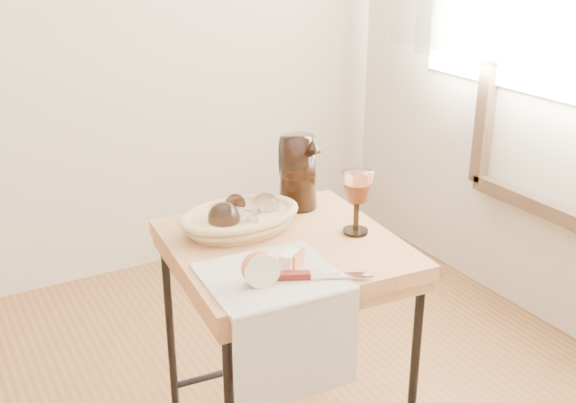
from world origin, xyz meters
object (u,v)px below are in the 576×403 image
bread_basket (240,221)px  apple_half (260,267)px  side_table (284,359)px  goblet_lying_b (258,212)px  tea_towel (271,276)px  pitcher (298,172)px  wine_goblet (357,203)px  table_knife (318,274)px  goblet_lying_a (229,212)px

bread_basket → apple_half: (-0.10, -0.30, 0.02)m
side_table → goblet_lying_b: (-0.02, 0.10, 0.42)m
goblet_lying_b → apple_half: size_ratio=1.42×
tea_towel → pitcher: (0.28, 0.35, 0.10)m
wine_goblet → pitcher: bearing=99.9°
goblet_lying_b → table_knife: 0.33m
bread_basket → table_knife: (0.03, -0.34, -0.01)m
bread_basket → wine_goblet: 0.32m
side_table → bread_basket: bread_basket is taller
pitcher → wine_goblet: (0.04, -0.24, -0.02)m
apple_half → table_knife: apple_half is taller
goblet_lying_b → apple_half: bearing=-153.7°
side_table → bread_basket: bearing=119.0°
pitcher → goblet_lying_b: bearing=-128.7°
tea_towel → goblet_lying_b: (0.10, 0.26, 0.05)m
goblet_lying_b → table_knife: goblet_lying_b is taller
table_knife → side_table: bearing=107.4°
goblet_lying_b → pitcher: size_ratio=0.50×
goblet_lying_a → side_table: bearing=77.7°
goblet_lying_b → apple_half: 0.32m
side_table → goblet_lying_b: bearing=102.6°
pitcher → apple_half: bearing=-105.5°
goblet_lying_a → apple_half: goblet_lying_a is taller
pitcher → table_knife: 0.46m
goblet_lying_a → pitcher: 0.26m
tea_towel → table_knife: table_knife is taller
goblet_lying_a → apple_half: 0.32m
table_knife → pitcher: bearing=91.9°
bread_basket → goblet_lying_b: goblet_lying_b is taller
tea_towel → goblet_lying_b: goblet_lying_b is taller
tea_towel → bread_basket: size_ratio=1.03×
pitcher → wine_goblet: pitcher is taller
pitcher → table_knife: (-0.19, -0.41, -0.09)m
pitcher → apple_half: pitcher is taller
apple_half → bread_basket: bearing=84.4°
pitcher → table_knife: bearing=-89.5°
tea_towel → goblet_lying_a: size_ratio=2.21×
tea_towel → apple_half: bearing=-145.4°
goblet_lying_a → pitcher: (0.25, 0.06, 0.05)m
side_table → wine_goblet: bearing=-13.3°
bread_basket → goblet_lying_a: goblet_lying_a is taller
goblet_lying_b → pitcher: pitcher is taller
side_table → wine_goblet: size_ratio=4.17×
goblet_lying_b → wine_goblet: bearing=-71.9°
wine_goblet → apple_half: bearing=-159.4°
side_table → goblet_lying_a: (-0.09, 0.13, 0.42)m
tea_towel → goblet_lying_b: bearing=72.5°
goblet_lying_b → bread_basket: bearing=120.8°
bread_basket → goblet_lying_a: size_ratio=2.14×
pitcher → table_knife: pitcher is taller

